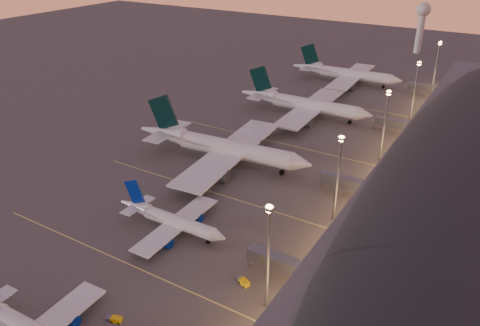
% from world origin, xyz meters
% --- Properties ---
extents(ground, '(700.00, 700.00, 0.00)m').
position_xyz_m(ground, '(0.00, 0.00, 0.00)').
color(ground, '#403E3B').
extents(airliner_narrow_north, '(34.96, 31.13, 12.53)m').
position_xyz_m(airliner_narrow_north, '(-0.02, 12.06, 3.24)').
color(airliner_narrow_north, silver).
rests_on(airliner_narrow_north, ground).
extents(airliner_wide_near, '(67.39, 61.61, 21.55)m').
position_xyz_m(airliner_wide_near, '(-11.92, 54.79, 5.55)').
color(airliner_wide_near, silver).
rests_on(airliner_wide_near, ground).
extents(airliner_wide_mid, '(61.69, 56.06, 19.77)m').
position_xyz_m(airliner_wide_mid, '(-6.20, 112.49, 5.09)').
color(airliner_wide_mid, silver).
rests_on(airliner_wide_mid, ground).
extents(airliner_wide_far, '(59.82, 54.42, 19.16)m').
position_xyz_m(airliner_wide_far, '(-7.53, 169.40, 4.93)').
color(airliner_wide_far, silver).
rests_on(airliner_wide_far, ground).
extents(terminal_building, '(56.35, 255.00, 17.46)m').
position_xyz_m(terminal_building, '(61.84, 72.47, 8.78)').
color(terminal_building, '#4F4F55').
rests_on(terminal_building, ground).
extents(light_masts, '(2.20, 217.20, 25.90)m').
position_xyz_m(light_masts, '(36.00, 65.00, 17.55)').
color(light_masts, slate).
rests_on(light_masts, ground).
extents(radar_tower, '(9.00, 9.00, 32.50)m').
position_xyz_m(radar_tower, '(10.00, 260.00, 21.87)').
color(radar_tower, silver).
rests_on(radar_tower, ground).
extents(lane_markings, '(90.00, 180.36, 0.00)m').
position_xyz_m(lane_markings, '(0.00, 40.00, 0.01)').
color(lane_markings, '#D8C659').
rests_on(lane_markings, ground).
extents(baggage_tug_c, '(4.11, 3.08, 1.15)m').
position_xyz_m(baggage_tug_c, '(27.91, 3.74, 0.52)').
color(baggage_tug_c, '#E7B907').
rests_on(baggage_tug_c, ground).
extents(baggage_tug_d, '(3.56, 2.21, 0.99)m').
position_xyz_m(baggage_tug_d, '(10.82, -20.38, 0.45)').
color(baggage_tug_d, '#E7B907').
rests_on(baggage_tug_d, ground).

